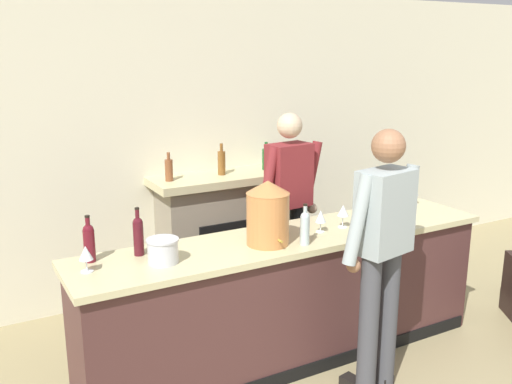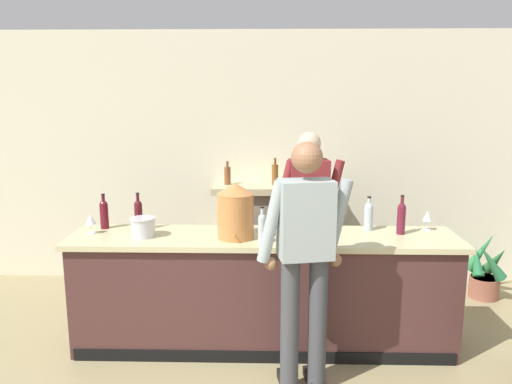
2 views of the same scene
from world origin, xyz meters
name	(u,v)px [view 1 (image 1 of 2)]	position (x,y,z in m)	size (l,w,h in m)	color
wall_back_panel	(206,144)	(0.00, 3.88, 1.38)	(12.00, 0.07, 2.75)	beige
bar_counter	(289,298)	(-0.08, 2.28, 0.48)	(3.14, 0.65, 0.96)	#472927
fireplace_stone	(221,233)	(0.01, 3.62, 0.58)	(1.28, 0.52, 1.42)	gray
potted_plant_corner	(414,235)	(2.20, 3.34, 0.27)	(0.39, 0.39, 0.67)	#985844
person_customer	(382,252)	(0.20, 1.64, 0.99)	(0.65, 0.36, 1.78)	#3D3E43
person_bartender	(289,205)	(0.33, 2.94, 0.97)	(0.66, 0.34, 1.74)	#1F2527
copper_dispenser	(268,213)	(-0.31, 2.21, 1.18)	(0.29, 0.33, 0.44)	#C07840
ice_bucket_steel	(163,251)	(-1.05, 2.23, 1.04)	(0.20, 0.20, 0.16)	silver
wine_bottle_cabernet_heavy	(305,227)	(-0.09, 2.08, 1.08)	(0.07, 0.07, 0.29)	#A9BDC0
wine_bottle_rose_blush	(138,234)	(-1.14, 2.43, 1.10)	(0.07, 0.07, 0.32)	#4A121B
wine_bottle_chardonnay_pale	(402,195)	(1.04, 2.36, 1.10)	(0.07, 0.07, 0.32)	maroon
wine_bottle_burgundy_dark	(369,197)	(0.79, 2.47, 1.09)	(0.08, 0.08, 0.29)	#A6B9C2
wine_bottle_merlot_tall	(89,241)	(-1.44, 2.47, 1.09)	(0.07, 0.07, 0.30)	#5A121C
wine_glass_front_left	(86,254)	(-1.50, 2.31, 1.07)	(0.09, 0.09, 0.16)	silver
wine_glass_by_dispenser	(321,217)	(0.16, 2.25, 1.07)	(0.08, 0.08, 0.17)	silver
wine_glass_back_row	(414,191)	(1.29, 2.47, 1.08)	(0.08, 0.08, 0.17)	silver
wine_glass_near_bucket	(343,211)	(0.37, 2.26, 1.08)	(0.09, 0.09, 0.17)	silver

